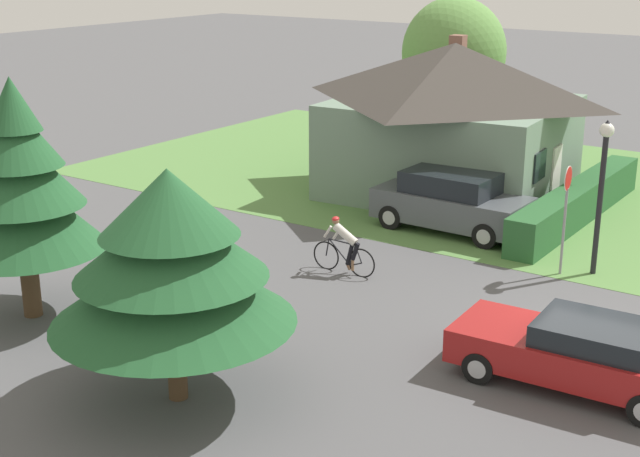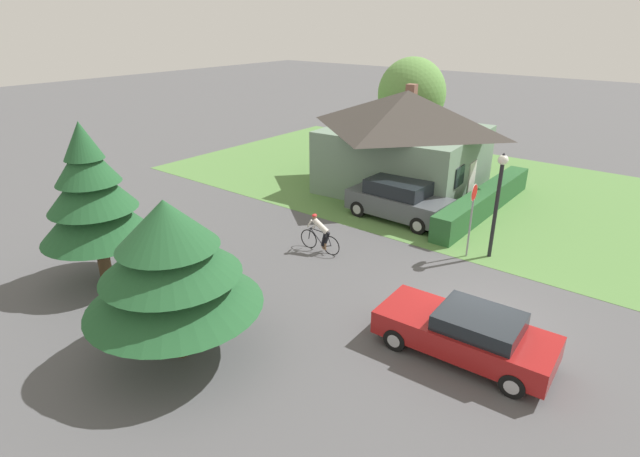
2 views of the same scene
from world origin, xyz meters
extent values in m
plane|color=#515154|center=(0.00, 0.00, 0.00)|extent=(140.00, 140.00, 0.00)
cube|color=#568442|center=(11.73, 4.00, 0.01)|extent=(16.00, 36.00, 0.01)
cube|color=slate|center=(9.77, 8.19, 1.59)|extent=(7.32, 7.71, 3.18)
pyramid|color=#3D3833|center=(9.77, 8.19, 4.12)|extent=(7.90, 8.33, 1.88)
cube|color=silver|center=(10.05, 4.56, 1.00)|extent=(0.90, 0.13, 2.00)
cube|color=black|center=(8.16, 4.42, 1.75)|extent=(1.10, 0.15, 0.90)
cube|color=brown|center=(11.74, 9.06, 4.71)|extent=(0.54, 0.54, 0.80)
cube|color=#285B2D|center=(8.99, 3.43, 0.56)|extent=(9.33, 0.90, 1.13)
cube|color=maroon|center=(-1.68, -0.18, 0.63)|extent=(2.07, 4.68, 0.67)
cube|color=black|center=(-1.66, -0.53, 1.17)|extent=(1.73, 2.14, 0.42)
cylinder|color=black|center=(-2.57, 1.35, 0.32)|extent=(0.30, 0.65, 0.64)
cylinder|color=#ADADB2|center=(-2.57, 1.35, 0.32)|extent=(0.30, 0.38, 0.37)
cylinder|color=black|center=(-0.92, 1.42, 0.32)|extent=(0.30, 0.65, 0.64)
cylinder|color=#ADADB2|center=(-0.92, 1.42, 0.32)|extent=(0.30, 0.38, 0.37)
cylinder|color=black|center=(-2.43, -1.78, 0.32)|extent=(0.30, 0.65, 0.64)
cylinder|color=#ADADB2|center=(-2.43, -1.78, 0.32)|extent=(0.30, 0.38, 0.37)
cylinder|color=black|center=(-0.78, -1.71, 0.32)|extent=(0.30, 0.65, 0.64)
cylinder|color=#ADADB2|center=(-0.78, -1.71, 0.32)|extent=(0.30, 0.38, 0.37)
torus|color=black|center=(1.03, 6.28, 0.37)|extent=(0.06, 0.78, 0.78)
torus|color=black|center=(1.00, 7.36, 0.37)|extent=(0.06, 0.78, 0.78)
cylinder|color=black|center=(1.02, 6.55, 0.53)|extent=(0.04, 0.19, 0.59)
cylinder|color=black|center=(1.01, 6.95, 0.55)|extent=(0.05, 0.67, 0.64)
cylinder|color=black|center=(1.01, 6.87, 0.84)|extent=(0.06, 0.80, 0.07)
cylinder|color=black|center=(1.02, 6.45, 0.31)|extent=(0.05, 0.36, 0.16)
cylinder|color=black|center=(1.02, 6.38, 0.59)|extent=(0.04, 0.22, 0.46)
cylinder|color=black|center=(1.00, 7.31, 0.61)|extent=(0.04, 0.12, 0.49)
cylinder|color=black|center=(1.00, 7.27, 0.85)|extent=(0.44, 0.04, 0.02)
ellipsoid|color=black|center=(1.02, 6.47, 0.84)|extent=(0.09, 0.20, 0.05)
cylinder|color=black|center=(1.02, 6.47, 0.65)|extent=(0.12, 0.26, 0.49)
cylinder|color=black|center=(1.02, 6.63, 0.57)|extent=(0.12, 0.26, 0.64)
cylinder|color=#8C6647|center=(1.02, 6.55, 0.27)|extent=(0.08, 0.08, 0.30)
cylinder|color=#8C6647|center=(1.07, 6.71, 0.18)|extent=(0.17, 0.08, 0.21)
cylinder|color=silver|center=(1.01, 6.77, 1.06)|extent=(0.24, 0.72, 0.55)
cylinder|color=silver|center=(1.00, 7.03, 1.03)|extent=(0.08, 0.26, 0.36)
cylinder|color=silver|center=(1.00, 7.31, 1.03)|extent=(0.08, 0.26, 0.36)
sphere|color=#8C6647|center=(1.00, 7.07, 1.37)|extent=(0.19, 0.19, 0.19)
ellipsoid|color=red|center=(1.00, 7.07, 1.42)|extent=(0.22, 0.18, 0.12)
cube|color=#4C5156|center=(5.82, 6.15, 0.73)|extent=(2.07, 4.58, 0.88)
cube|color=black|center=(5.82, 6.22, 1.48)|extent=(1.79, 2.67, 0.62)
cylinder|color=black|center=(4.99, 7.71, 0.37)|extent=(0.30, 0.74, 0.73)
cylinder|color=#ADADB2|center=(4.99, 7.71, 0.37)|extent=(0.31, 0.43, 0.42)
cylinder|color=black|center=(6.73, 7.67, 0.37)|extent=(0.30, 0.74, 0.73)
cylinder|color=#ADADB2|center=(6.73, 7.67, 0.37)|extent=(0.31, 0.43, 0.42)
cylinder|color=black|center=(4.91, 4.63, 0.37)|extent=(0.30, 0.74, 0.73)
cylinder|color=#ADADB2|center=(4.91, 4.63, 0.37)|extent=(0.31, 0.43, 0.42)
cylinder|color=black|center=(6.66, 4.59, 0.37)|extent=(0.30, 0.74, 0.73)
cylinder|color=#ADADB2|center=(6.66, 4.59, 0.37)|extent=(0.31, 0.43, 0.42)
cylinder|color=gray|center=(4.12, 2.16, 1.14)|extent=(0.07, 0.07, 2.29)
cylinder|color=red|center=(4.12, 2.16, 2.55)|extent=(0.61, 0.07, 0.61)
cylinder|color=silver|center=(4.12, 2.16, 2.55)|extent=(0.64, 0.07, 0.64)
cylinder|color=black|center=(4.63, 1.47, 1.80)|extent=(0.14, 0.14, 3.60)
sphere|color=white|center=(4.63, 1.47, 3.77)|extent=(0.36, 0.36, 0.36)
cone|color=black|center=(4.63, 1.47, 3.95)|extent=(0.22, 0.22, 0.15)
cylinder|color=#4C3823|center=(-6.34, 5.72, 0.77)|extent=(0.36, 0.36, 1.55)
cone|color=#23562D|center=(-6.34, 5.72, 2.35)|extent=(4.51, 4.51, 1.60)
cone|color=#23562D|center=(-6.34, 5.72, 3.14)|extent=(3.51, 3.51, 1.41)
cone|color=#23562D|center=(-6.34, 5.72, 3.82)|extent=(2.52, 2.52, 1.22)
cylinder|color=#4C3823|center=(-5.35, 11.18, 0.80)|extent=(0.42, 0.42, 1.61)
cone|color=#23562D|center=(-5.35, 11.18, 2.53)|extent=(3.60, 3.60, 1.85)
cone|color=#23562D|center=(-5.35, 11.18, 3.44)|extent=(2.80, 2.80, 1.62)
cone|color=#23562D|center=(-5.35, 11.18, 4.22)|extent=(2.01, 2.01, 1.40)
cone|color=#23562D|center=(-5.35, 11.18, 4.88)|extent=(1.22, 1.22, 1.18)
cylinder|color=#4C3823|center=(15.29, 10.95, 1.15)|extent=(0.29, 0.29, 2.31)
ellipsoid|color=#609347|center=(15.29, 10.95, 4.06)|extent=(4.12, 4.12, 4.33)
camera|label=1|loc=(-17.17, -4.97, 8.11)|focal=50.00mm
camera|label=2|loc=(-12.71, -4.04, 8.38)|focal=28.00mm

